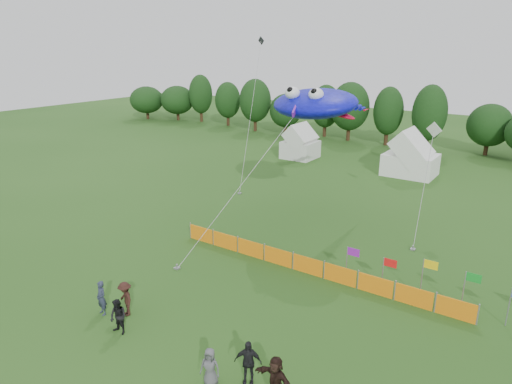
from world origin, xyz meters
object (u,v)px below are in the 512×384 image
Objects in this scene: tent_left at (300,144)px; spectator_e at (210,367)px; tent_right at (411,158)px; spectator_d at (248,362)px; spectator_f at (276,379)px; spectator_b at (118,317)px; spectator_a at (101,298)px; spectator_c at (125,299)px; barrier_fence at (308,265)px; stingray_kite at (318,103)px.

tent_left is 2.25× the size of spectator_e.
tent_right reaches higher than spectator_d.
spectator_b is at bearing -166.63° from spectator_f.
spectator_a is 2.02m from spectator_b.
spectator_c is (1.02, 0.60, 0.01)m from spectator_a.
barrier_fence is at bearing -59.92° from tent_left.
spectator_c is (-0.91, 1.19, 0.03)m from spectator_b.
spectator_e is 2.58m from spectator_f.
stingray_kite is at bearing 114.99° from barrier_fence.
spectator_d is at bearing 11.55° from spectator_a.
stingray_kite is at bearing -95.36° from tent_right.
spectator_e is at bearing -75.49° from stingray_kite.
spectator_d is (3.79, -33.35, -0.86)m from tent_right.
spectator_b is 18.41m from stingray_kite.
spectator_f reaches higher than spectator_b.
spectator_e is at bearing -165.33° from spectator_d.
spectator_f is (8.91, -0.63, 0.04)m from spectator_c.
spectator_b is 0.97× the size of spectator_c.
barrier_fence is 10.22× the size of spectator_c.
barrier_fence is 10.79m from spectator_b.
spectator_c reaches higher than spectator_e.
spectator_c is (-5.22, -8.71, 0.38)m from barrier_fence.
tent_left is 12.68m from tent_right.
spectator_a is 8.57m from spectator_d.
barrier_fence is (1.46, -24.20, -1.28)m from tent_right.
spectator_a is 1.19m from spectator_c.
tent_right reaches higher than tent_left.
stingray_kite is at bearing 83.79° from spectator_b.
spectator_a is at bearing 154.05° from spectator_e.
tent_right reaches higher than spectator_c.
tent_left is at bearing 179.06° from tent_right.
spectator_d reaches higher than spectator_e.
spectator_d is (6.63, 0.75, 0.07)m from spectator_b.
tent_right is at bearing 108.13° from spectator_f.
stingray_kite is (-6.80, 16.00, 7.90)m from spectator_f.
tent_right is 33.57m from spectator_d.
spectator_b reaches higher than barrier_fence.
spectator_d reaches higher than spectator_a.
spectator_e is 0.88× the size of spectator_f.
tent_right is 0.28× the size of barrier_fence.
tent_right is (12.68, -0.21, 0.16)m from tent_left.
spectator_f is at bearing 1.90° from spectator_b.
spectator_f is at bearing -34.18° from spectator_d.
spectator_e reaches higher than barrier_fence.
stingray_kite is at bearing 89.38° from spectator_a.
spectator_f reaches higher than spectator_e.
tent_left is at bearing 89.83° from spectator_d.
spectator_a is 1.08× the size of spectator_e.
spectator_a is 7.51m from spectator_e.
tent_right reaches higher than barrier_fence.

